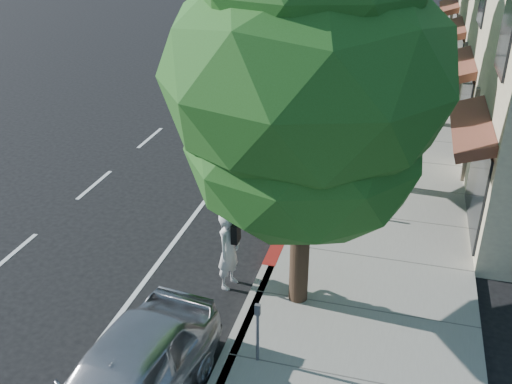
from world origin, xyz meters
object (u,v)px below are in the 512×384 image
(dark_suv_far, at_px, (328,35))
(pedestrian, at_px, (389,82))
(street_tree_0, at_px, (307,81))
(white_pickup, at_px, (311,57))
(silver_suv, at_px, (310,110))
(cyclist, at_px, (229,251))
(dark_sedan, at_px, (278,104))
(bicycle, at_px, (282,180))
(street_tree_1, at_px, (348,31))

(dark_suv_far, distance_m, pedestrian, 10.76)
(street_tree_0, distance_m, pedestrian, 14.49)
(street_tree_0, relative_size, pedestrian, 4.59)
(white_pickup, distance_m, pedestrian, 5.96)
(silver_suv, relative_size, pedestrian, 3.75)
(cyclist, distance_m, dark_sedan, 10.85)
(cyclist, xyz_separation_m, dark_suv_far, (-1.50, 23.66, -0.14))
(cyclist, height_order, dark_sedan, cyclist)
(bicycle, bearing_deg, dark_sedan, 20.84)
(cyclist, height_order, silver_suv, silver_suv)
(street_tree_0, distance_m, white_pickup, 19.01)
(street_tree_0, bearing_deg, silver_suv, 99.16)
(silver_suv, bearing_deg, street_tree_0, -77.66)
(cyclist, bearing_deg, street_tree_1, -1.37)
(street_tree_1, relative_size, silver_suv, 1.12)
(white_pickup, bearing_deg, bicycle, -77.46)
(white_pickup, bearing_deg, street_tree_0, -74.77)
(bicycle, bearing_deg, street_tree_0, -156.56)
(cyclist, xyz_separation_m, silver_suv, (-0.01, 9.75, 0.00))
(street_tree_1, bearing_deg, dark_sedan, 121.44)
(dark_sedan, xyz_separation_m, white_pickup, (-0.04, 7.31, 0.12))
(dark_sedan, bearing_deg, pedestrian, 28.58)
(cyclist, distance_m, silver_suv, 9.75)
(bicycle, relative_size, dark_suv_far, 0.45)
(street_tree_0, xyz_separation_m, dark_suv_far, (-3.10, 23.91, -4.10))
(cyclist, distance_m, bicycle, 4.53)
(silver_suv, height_order, pedestrian, pedestrian)
(dark_suv_far, bearing_deg, bicycle, -83.33)
(dark_sedan, bearing_deg, silver_suv, -42.42)
(white_pickup, bearing_deg, cyclist, -79.63)
(silver_suv, height_order, dark_suv_far, silver_suv)
(street_tree_1, height_order, pedestrian, street_tree_1)
(silver_suv, bearing_deg, cyclist, -86.75)
(street_tree_0, height_order, dark_sedan, street_tree_0)
(street_tree_1, bearing_deg, cyclist, -105.54)
(cyclist, xyz_separation_m, bicycle, (0.14, 4.51, -0.37))
(street_tree_0, bearing_deg, street_tree_1, 90.00)
(bicycle, relative_size, dark_sedan, 0.50)
(street_tree_1, bearing_deg, dark_suv_far, 99.82)
(street_tree_0, relative_size, white_pickup, 1.46)
(silver_suv, relative_size, dark_suv_far, 1.46)
(cyclist, xyz_separation_m, white_pickup, (-1.50, 18.06, -0.11))
(bicycle, relative_size, pedestrian, 1.16)
(bicycle, bearing_deg, dark_suv_far, 11.35)
(white_pickup, relative_size, dark_suv_far, 1.22)
(silver_suv, relative_size, dark_sedan, 1.60)
(white_pickup, xyz_separation_m, dark_suv_far, (0.00, 5.60, -0.03))
(street_tree_0, relative_size, cyclist, 4.42)
(cyclist, relative_size, silver_suv, 0.28)
(street_tree_0, relative_size, dark_suv_far, 1.78)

